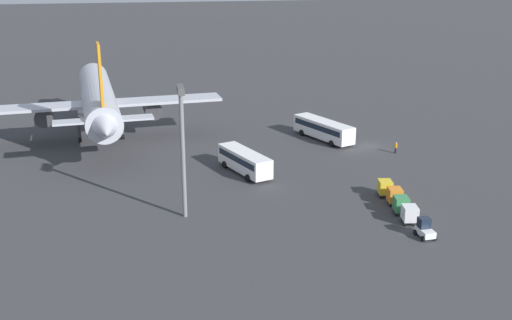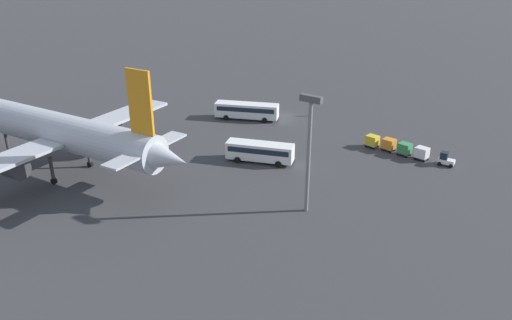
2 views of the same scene
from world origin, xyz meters
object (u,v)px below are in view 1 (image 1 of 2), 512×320
object	(u,v)px
baggage_tug	(425,229)
cargo_cart_white	(410,214)
worker_person	(396,148)
cargo_cart_orange	(395,195)
cargo_cart_yellow	(385,187)
airplane	(98,99)
shuttle_bus_far	(245,160)
shuttle_bus_near	(323,128)
cargo_cart_green	(401,204)

from	to	relation	value
baggage_tug	cargo_cart_white	world-z (taller)	baggage_tug
worker_person	cargo_cart_orange	size ratio (longest dim) A/B	0.78
worker_person	cargo_cart_white	size ratio (longest dim) A/B	0.78
baggage_tug	cargo_cart_yellow	xyz separation A→B (m)	(12.10, -0.21, 0.25)
airplane	worker_person	xyz separation A→B (m)	(-16.13, -44.13, -5.73)
cargo_cart_yellow	shuttle_bus_far	bearing A→B (deg)	53.01
cargo_cart_white	cargo_cart_yellow	xyz separation A→B (m)	(8.44, -0.35, 0.00)
shuttle_bus_far	cargo_cart_yellow	distance (m)	19.70
shuttle_bus_near	shuttle_bus_far	distance (m)	20.51
shuttle_bus_near	baggage_tug	world-z (taller)	shuttle_bus_near
worker_person	cargo_cart_yellow	distance (m)	18.52
cargo_cart_green	worker_person	bearing A→B (deg)	-20.67
baggage_tug	cargo_cart_orange	bearing A→B (deg)	-6.16
airplane	shuttle_bus_near	distance (m)	36.40
cargo_cart_orange	cargo_cart_white	bearing A→B (deg)	174.94
worker_person	cargo_cart_green	bearing A→B (deg)	159.33
shuttle_bus_near	worker_person	xyz separation A→B (m)	(-9.04, -8.74, -1.01)
baggage_tug	cargo_cart_yellow	world-z (taller)	baggage_tug
baggage_tug	cargo_cart_green	distance (m)	6.48
baggage_tug	cargo_cart_orange	size ratio (longest dim) A/B	1.12
baggage_tug	shuttle_bus_near	bearing A→B (deg)	-3.43
shuttle_bus_far	cargo_cart_orange	world-z (taller)	shuttle_bus_far
airplane	cargo_cart_green	world-z (taller)	airplane
baggage_tug	cargo_cart_white	size ratio (longest dim) A/B	1.12
shuttle_bus_near	cargo_cart_orange	xyz separation A→B (m)	(-28.46, -0.71, -0.69)
baggage_tug	cargo_cart_green	xyz separation A→B (m)	(6.48, -0.00, 0.25)
airplane	cargo_cart_white	world-z (taller)	airplane
shuttle_bus_near	worker_person	bearing A→B (deg)	-159.67
shuttle_bus_far	baggage_tug	distance (m)	28.55
shuttle_bus_near	baggage_tug	xyz separation A→B (m)	(-37.76, -0.35, -0.94)
cargo_cart_yellow	cargo_cart_white	bearing A→B (deg)	177.64
cargo_cart_green	shuttle_bus_far	bearing A→B (deg)	41.61
shuttle_bus_near	baggage_tug	distance (m)	37.77
shuttle_bus_near	cargo_cart_green	world-z (taller)	shuttle_bus_near
cargo_cart_green	cargo_cart_white	bearing A→B (deg)	177.13
shuttle_bus_far	cargo_cart_green	world-z (taller)	shuttle_bus_far
shuttle_bus_far	cargo_cart_white	xyz separation A→B (m)	(-20.28, -15.38, -0.65)
cargo_cart_white	worker_person	bearing A→B (deg)	-18.80
shuttle_bus_far	cargo_cart_white	bearing A→B (deg)	-163.45
baggage_tug	cargo_cart_white	bearing A→B (deg)	-1.76
baggage_tug	cargo_cart_yellow	distance (m)	12.11
cargo_cart_green	shuttle_bus_near	bearing A→B (deg)	0.64
shuttle_bus_far	cargo_cart_green	bearing A→B (deg)	-159.00
shuttle_bus_near	cargo_cart_white	world-z (taller)	shuttle_bus_near
cargo_cart_orange	cargo_cart_yellow	bearing A→B (deg)	3.06
baggage_tug	cargo_cart_orange	world-z (taller)	baggage_tug
worker_person	cargo_cart_orange	world-z (taller)	cargo_cart_orange
worker_person	cargo_cart_white	bearing A→B (deg)	161.20
baggage_tug	worker_person	distance (m)	29.92
cargo_cart_yellow	cargo_cart_green	bearing A→B (deg)	177.90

